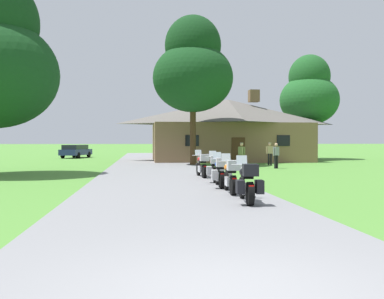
{
  "coord_description": "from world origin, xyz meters",
  "views": [
    {
      "loc": [
        -0.93,
        -4.66,
        1.79
      ],
      "look_at": [
        1.95,
        20.31,
        1.3
      ],
      "focal_mm": 39.65,
      "sensor_mm": 36.0,
      "label": 1
    }
  ],
  "objects_px": {
    "bystander_tan_shirt_near_lodge": "(270,152)",
    "motorcycle_red_fourth_in_row": "(215,169)",
    "bystander_olive_shirt_beside_signpost": "(242,154)",
    "tree_by_lodge_front": "(193,69)",
    "motorcycle_blue_third_in_row": "(220,173)",
    "motorcycle_red_farthest_in_row": "(202,165)",
    "parked_navy_suv_far_left": "(76,151)",
    "motorcycle_orange_second_in_row": "(230,176)",
    "tree_right_of_lodge": "(309,93)",
    "bystander_gray_shirt_by_tree": "(276,154)",
    "motorcycle_black_nearest_to_camera": "(247,183)"
  },
  "relations": [
    {
      "from": "bystander_olive_shirt_beside_signpost",
      "to": "tree_right_of_lodge",
      "type": "bearing_deg",
      "value": 97.68
    },
    {
      "from": "motorcycle_red_fourth_in_row",
      "to": "bystander_olive_shirt_beside_signpost",
      "type": "distance_m",
      "value": 11.0
    },
    {
      "from": "bystander_olive_shirt_beside_signpost",
      "to": "bystander_gray_shirt_by_tree",
      "type": "relative_size",
      "value": 1.01
    },
    {
      "from": "motorcycle_orange_second_in_row",
      "to": "tree_by_lodge_front",
      "type": "bearing_deg",
      "value": 89.64
    },
    {
      "from": "motorcycle_black_nearest_to_camera",
      "to": "motorcycle_red_fourth_in_row",
      "type": "height_order",
      "value": "same"
    },
    {
      "from": "tree_by_lodge_front",
      "to": "tree_right_of_lodge",
      "type": "xyz_separation_m",
      "value": [
        12.81,
        9.71,
        -0.55
      ]
    },
    {
      "from": "motorcycle_orange_second_in_row",
      "to": "bystander_olive_shirt_beside_signpost",
      "type": "relative_size",
      "value": 1.24
    },
    {
      "from": "motorcycle_black_nearest_to_camera",
      "to": "motorcycle_red_fourth_in_row",
      "type": "xyz_separation_m",
      "value": [
        0.13,
        6.24,
        0.0
      ]
    },
    {
      "from": "motorcycle_blue_third_in_row",
      "to": "motorcycle_red_farthest_in_row",
      "type": "relative_size",
      "value": 1.0
    },
    {
      "from": "parked_navy_suv_far_left",
      "to": "tree_right_of_lodge",
      "type": "bearing_deg",
      "value": 1.03
    },
    {
      "from": "motorcycle_black_nearest_to_camera",
      "to": "parked_navy_suv_far_left",
      "type": "relative_size",
      "value": 0.42
    },
    {
      "from": "bystander_tan_shirt_near_lodge",
      "to": "bystander_gray_shirt_by_tree",
      "type": "xyz_separation_m",
      "value": [
        -0.79,
        -3.96,
        -0.02
      ]
    },
    {
      "from": "bystander_tan_shirt_near_lodge",
      "to": "bystander_gray_shirt_by_tree",
      "type": "relative_size",
      "value": 1.01
    },
    {
      "from": "motorcycle_red_farthest_in_row",
      "to": "parked_navy_suv_far_left",
      "type": "height_order",
      "value": "parked_navy_suv_far_left"
    },
    {
      "from": "motorcycle_black_nearest_to_camera",
      "to": "motorcycle_red_farthest_in_row",
      "type": "bearing_deg",
      "value": 95.23
    },
    {
      "from": "bystander_olive_shirt_beside_signpost",
      "to": "parked_navy_suv_far_left",
      "type": "distance_m",
      "value": 22.87
    },
    {
      "from": "bystander_olive_shirt_beside_signpost",
      "to": "bystander_gray_shirt_by_tree",
      "type": "xyz_separation_m",
      "value": [
        2.02,
        -1.24,
        -0.02
      ]
    },
    {
      "from": "motorcycle_black_nearest_to_camera",
      "to": "tree_by_lodge_front",
      "type": "bearing_deg",
      "value": 92.51
    },
    {
      "from": "bystander_gray_shirt_by_tree",
      "to": "parked_navy_suv_far_left",
      "type": "height_order",
      "value": "bystander_gray_shirt_by_tree"
    },
    {
      "from": "bystander_tan_shirt_near_lodge",
      "to": "parked_navy_suv_far_left",
      "type": "xyz_separation_m",
      "value": [
        -16.62,
        15.51,
        -0.17
      ]
    },
    {
      "from": "motorcycle_orange_second_in_row",
      "to": "bystander_tan_shirt_near_lodge",
      "type": "bearing_deg",
      "value": 71.11
    },
    {
      "from": "bystander_tan_shirt_near_lodge",
      "to": "tree_by_lodge_front",
      "type": "bearing_deg",
      "value": -174.2
    },
    {
      "from": "bystander_gray_shirt_by_tree",
      "to": "motorcycle_blue_third_in_row",
      "type": "bearing_deg",
      "value": -147.78
    },
    {
      "from": "bystander_tan_shirt_near_lodge",
      "to": "parked_navy_suv_far_left",
      "type": "distance_m",
      "value": 22.74
    },
    {
      "from": "bystander_tan_shirt_near_lodge",
      "to": "motorcycle_red_fourth_in_row",
      "type": "bearing_deg",
      "value": -110.02
    },
    {
      "from": "motorcycle_orange_second_in_row",
      "to": "bystander_gray_shirt_by_tree",
      "type": "bearing_deg",
      "value": 68.37
    },
    {
      "from": "motorcycle_red_fourth_in_row",
      "to": "tree_by_lodge_front",
      "type": "relative_size",
      "value": 0.19
    },
    {
      "from": "tree_right_of_lodge",
      "to": "bystander_gray_shirt_by_tree",
      "type": "bearing_deg",
      "value": -119.59
    },
    {
      "from": "motorcycle_orange_second_in_row",
      "to": "parked_navy_suv_far_left",
      "type": "xyz_separation_m",
      "value": [
        -10.05,
        32.59,
        0.16
      ]
    },
    {
      "from": "bystander_tan_shirt_near_lodge",
      "to": "bystander_gray_shirt_by_tree",
      "type": "height_order",
      "value": "bystander_tan_shirt_near_lodge"
    },
    {
      "from": "motorcycle_blue_third_in_row",
      "to": "motorcycle_red_farthest_in_row",
      "type": "height_order",
      "value": "same"
    },
    {
      "from": "tree_by_lodge_front",
      "to": "bystander_tan_shirt_near_lodge",
      "type": "bearing_deg",
      "value": -0.34
    },
    {
      "from": "motorcycle_red_farthest_in_row",
      "to": "motorcycle_black_nearest_to_camera",
      "type": "bearing_deg",
      "value": -92.95
    },
    {
      "from": "motorcycle_red_fourth_in_row",
      "to": "bystander_olive_shirt_beside_signpost",
      "type": "bearing_deg",
      "value": 75.61
    },
    {
      "from": "motorcycle_black_nearest_to_camera",
      "to": "tree_by_lodge_front",
      "type": "relative_size",
      "value": 0.19
    },
    {
      "from": "motorcycle_red_fourth_in_row",
      "to": "motorcycle_red_farthest_in_row",
      "type": "distance_m",
      "value": 2.42
    },
    {
      "from": "motorcycle_black_nearest_to_camera",
      "to": "bystander_olive_shirt_beside_signpost",
      "type": "bearing_deg",
      "value": 82.0
    },
    {
      "from": "motorcycle_orange_second_in_row",
      "to": "motorcycle_blue_third_in_row",
      "type": "height_order",
      "value": "same"
    },
    {
      "from": "bystander_tan_shirt_near_lodge",
      "to": "tree_right_of_lodge",
      "type": "distance_m",
      "value": 13.25
    },
    {
      "from": "bystander_tan_shirt_near_lodge",
      "to": "tree_by_lodge_front",
      "type": "relative_size",
      "value": 0.15
    },
    {
      "from": "motorcycle_orange_second_in_row",
      "to": "motorcycle_red_fourth_in_row",
      "type": "height_order",
      "value": "same"
    },
    {
      "from": "motorcycle_blue_third_in_row",
      "to": "bystander_olive_shirt_beside_signpost",
      "type": "relative_size",
      "value": 1.24
    },
    {
      "from": "motorcycle_black_nearest_to_camera",
      "to": "motorcycle_orange_second_in_row",
      "type": "relative_size",
      "value": 1.0
    },
    {
      "from": "bystander_tan_shirt_near_lodge",
      "to": "bystander_gray_shirt_by_tree",
      "type": "bearing_deg",
      "value": -95.14
    },
    {
      "from": "bystander_gray_shirt_by_tree",
      "to": "tree_right_of_lodge",
      "type": "relative_size",
      "value": 0.16
    },
    {
      "from": "bystander_tan_shirt_near_lodge",
      "to": "parked_navy_suv_far_left",
      "type": "bearing_deg",
      "value": 143.12
    },
    {
      "from": "motorcycle_red_fourth_in_row",
      "to": "motorcycle_blue_third_in_row",
      "type": "bearing_deg",
      "value": -89.11
    },
    {
      "from": "motorcycle_black_nearest_to_camera",
      "to": "bystander_tan_shirt_near_lodge",
      "type": "bearing_deg",
      "value": 75.97
    },
    {
      "from": "parked_navy_suv_far_left",
      "to": "motorcycle_orange_second_in_row",
      "type": "bearing_deg",
      "value": -58.09
    },
    {
      "from": "motorcycle_red_farthest_in_row",
      "to": "bystander_tan_shirt_near_lodge",
      "type": "bearing_deg",
      "value": 54.69
    }
  ]
}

